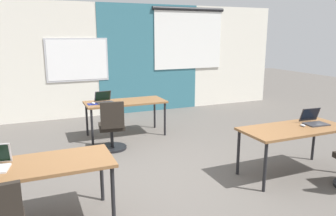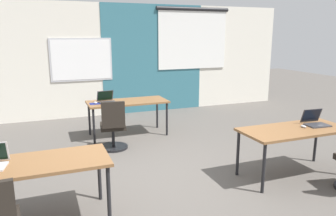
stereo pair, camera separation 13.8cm
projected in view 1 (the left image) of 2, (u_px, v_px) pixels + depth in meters
ground_plane at (167, 177)px, 4.76m from camera, size 24.00×24.00×0.00m
back_wall_assembly at (105, 60)px, 8.24m from camera, size 10.00×0.27×2.80m
desk_near_left at (36, 169)px, 3.42m from camera, size 1.60×0.70×0.72m
desk_near_right at (294, 131)px, 4.74m from camera, size 1.60×0.70×0.72m
desk_far_center at (125, 104)px, 6.59m from camera, size 1.60×0.70×0.72m
laptop_far_left at (105, 100)px, 6.42m from camera, size 0.37×0.35×0.23m
mousepad_far_left at (93, 104)px, 6.31m from camera, size 0.22×0.19×0.00m
mouse_far_left at (93, 103)px, 6.30m from camera, size 0.07×0.11×0.03m
chair_far_left at (112, 130)px, 5.80m from camera, size 0.52×0.56×0.92m
laptop_near_right_end at (314, 121)px, 4.91m from camera, size 0.35×0.33×0.23m
mouse_near_right_end at (303, 125)px, 4.78m from camera, size 0.07×0.10×0.03m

